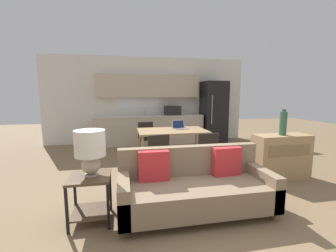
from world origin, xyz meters
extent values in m
plane|color=#7F6647|center=(0.00, 0.00, 0.00)|extent=(20.00, 20.00, 0.00)
cube|color=silver|center=(0.00, 4.63, 1.35)|extent=(6.40, 0.06, 2.70)
cube|color=white|center=(-0.31, 4.59, 1.65)|extent=(1.32, 0.01, 1.10)
cube|color=beige|center=(0.00, 4.29, 0.43)|extent=(3.31, 0.62, 0.86)
cube|color=silver|center=(0.00, 4.29, 0.88)|extent=(3.34, 0.65, 0.04)
cube|color=#B2B5B7|center=(-0.12, 4.24, 0.90)|extent=(0.48, 0.36, 0.01)
cylinder|color=#B7BABC|center=(-0.12, 4.41, 1.02)|extent=(0.02, 0.02, 0.24)
cube|color=beige|center=(0.00, 4.43, 1.80)|extent=(3.14, 0.34, 0.70)
cube|color=black|center=(0.72, 4.24, 1.04)|extent=(0.48, 0.36, 0.28)
cube|color=black|center=(2.07, 4.21, 0.97)|extent=(0.72, 0.75, 1.95)
cylinder|color=silver|center=(1.86, 3.81, 1.07)|extent=(0.02, 0.02, 0.88)
cube|color=tan|center=(0.28, 2.25, 0.73)|extent=(1.52, 0.94, 0.04)
cylinder|color=tan|center=(-0.42, 1.84, 0.35)|extent=(0.05, 0.05, 0.71)
cylinder|color=tan|center=(0.98, 1.84, 0.35)|extent=(0.05, 0.05, 0.71)
cylinder|color=tan|center=(-0.42, 2.66, 0.35)|extent=(0.05, 0.05, 0.71)
cylinder|color=tan|center=(0.98, 2.66, 0.35)|extent=(0.05, 0.05, 0.71)
cylinder|color=#3D2D1E|center=(-0.78, -0.33, 0.05)|extent=(0.05, 0.05, 0.10)
cylinder|color=#3D2D1E|center=(0.99, -0.33, 0.05)|extent=(0.05, 0.05, 0.10)
cylinder|color=#3D2D1E|center=(-0.78, 0.31, 0.05)|extent=(0.05, 0.05, 0.10)
cylinder|color=#3D2D1E|center=(0.99, 0.31, 0.05)|extent=(0.05, 0.05, 0.10)
cube|color=#847056|center=(0.11, -0.01, 0.26)|extent=(1.97, 0.80, 0.32)
cube|color=#847056|center=(0.11, 0.32, 0.47)|extent=(1.97, 0.14, 0.73)
cube|color=#847056|center=(-0.81, -0.01, 0.33)|extent=(0.14, 0.80, 0.46)
cube|color=#847056|center=(1.02, -0.01, 0.33)|extent=(0.14, 0.80, 0.46)
cube|color=red|center=(-0.42, 0.19, 0.62)|extent=(0.40, 0.12, 0.40)
cube|color=red|center=(0.61, 0.19, 0.62)|extent=(0.41, 0.15, 0.40)
cube|color=brown|center=(-1.21, 0.09, 0.56)|extent=(0.48, 0.48, 0.03)
cube|color=brown|center=(-1.21, 0.09, 0.13)|extent=(0.43, 0.43, 0.02)
cube|color=black|center=(-1.43, -0.13, 0.27)|extent=(0.03, 0.03, 0.55)
cube|color=black|center=(-0.99, -0.13, 0.27)|extent=(0.03, 0.03, 0.55)
cube|color=black|center=(-1.43, 0.31, 0.27)|extent=(0.03, 0.03, 0.55)
cube|color=black|center=(-0.99, 0.31, 0.27)|extent=(0.03, 0.03, 0.55)
cylinder|color=#B2A893|center=(-1.19, 0.11, 0.59)|extent=(0.16, 0.16, 0.02)
sphere|color=#B2A893|center=(-1.19, 0.11, 0.71)|extent=(0.22, 0.22, 0.22)
cylinder|color=white|center=(-1.19, 0.11, 0.97)|extent=(0.36, 0.36, 0.31)
cube|color=tan|center=(2.03, 0.90, 0.41)|extent=(1.00, 0.40, 0.82)
cube|color=olive|center=(2.03, 0.69, 0.57)|extent=(0.80, 0.01, 0.20)
cylinder|color=#336047|center=(2.01, 0.87, 1.03)|extent=(0.12, 0.12, 0.42)
cylinder|color=#336047|center=(2.01, 0.87, 1.26)|extent=(0.07, 0.07, 0.05)
cube|color=black|center=(-0.21, 3.01, 0.43)|extent=(0.47, 0.47, 0.04)
cube|color=black|center=(-0.23, 3.21, 0.64)|extent=(0.40, 0.08, 0.37)
cylinder|color=black|center=(-0.36, 2.82, 0.21)|extent=(0.03, 0.03, 0.41)
cylinder|color=black|center=(-0.02, 2.86, 0.21)|extent=(0.03, 0.03, 0.41)
cylinder|color=black|center=(-0.40, 3.16, 0.21)|extent=(0.03, 0.03, 0.41)
cylinder|color=black|center=(-0.06, 3.20, 0.21)|extent=(0.03, 0.03, 0.41)
cube|color=black|center=(-0.21, 1.49, 0.43)|extent=(0.48, 0.48, 0.04)
cube|color=black|center=(-0.18, 1.30, 0.64)|extent=(0.40, 0.09, 0.37)
cylinder|color=black|center=(-0.06, 1.68, 0.21)|extent=(0.03, 0.03, 0.41)
cylinder|color=black|center=(-0.40, 1.63, 0.21)|extent=(0.03, 0.03, 0.41)
cylinder|color=black|center=(-0.02, 1.34, 0.21)|extent=(0.03, 0.03, 0.41)
cylinder|color=black|center=(-0.35, 1.30, 0.21)|extent=(0.03, 0.03, 0.41)
cube|color=black|center=(0.77, 1.47, 0.43)|extent=(0.43, 0.43, 0.04)
cube|color=black|center=(0.76, 1.28, 0.64)|extent=(0.40, 0.04, 0.37)
cylinder|color=black|center=(0.94, 1.64, 0.21)|extent=(0.03, 0.03, 0.41)
cylinder|color=black|center=(0.60, 1.64, 0.21)|extent=(0.03, 0.03, 0.41)
cylinder|color=black|center=(0.93, 1.30, 0.21)|extent=(0.03, 0.03, 0.41)
cylinder|color=black|center=(0.59, 1.30, 0.21)|extent=(0.03, 0.03, 0.41)
cube|color=#B7BABC|center=(0.50, 2.35, 0.76)|extent=(0.37, 0.30, 0.02)
cube|color=#B7BABC|center=(0.47, 2.47, 0.85)|extent=(0.32, 0.14, 0.20)
cube|color=navy|center=(0.47, 2.46, 0.85)|extent=(0.29, 0.12, 0.17)
camera|label=1|loc=(-0.79, -2.62, 1.55)|focal=24.00mm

